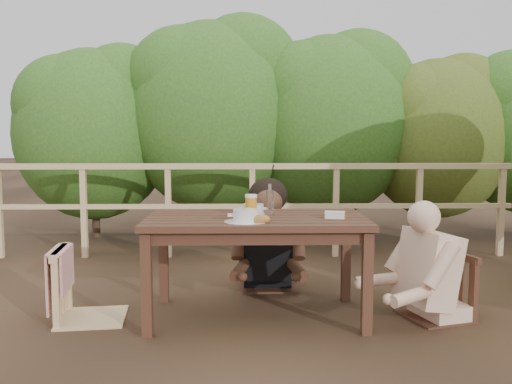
{
  "coord_description": "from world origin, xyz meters",
  "views": [
    {
      "loc": [
        -0.08,
        -3.86,
        1.29
      ],
      "look_at": [
        0.0,
        0.05,
        0.9
      ],
      "focal_mm": 38.68,
      "sensor_mm": 36.0,
      "label": 1
    }
  ],
  "objects_px": {
    "diner_right": "(442,221)",
    "soup_far": "(253,210)",
    "bread_roll": "(261,219)",
    "bottle": "(270,200)",
    "soup_near": "(246,217)",
    "butter_tub": "(335,216)",
    "beer_glass": "(251,206)",
    "chair_right": "(437,257)",
    "chair_left": "(90,252)",
    "chair_far": "(268,228)",
    "table": "(256,268)",
    "woman": "(268,203)"
  },
  "relations": [
    {
      "from": "soup_far",
      "to": "chair_far",
      "type": "bearing_deg",
      "value": 78.66
    },
    {
      "from": "soup_far",
      "to": "beer_glass",
      "type": "height_order",
      "value": "beer_glass"
    },
    {
      "from": "chair_left",
      "to": "butter_tub",
      "type": "bearing_deg",
      "value": -98.71
    },
    {
      "from": "soup_near",
      "to": "diner_right",
      "type": "bearing_deg",
      "value": 7.76
    },
    {
      "from": "chair_far",
      "to": "bread_roll",
      "type": "distance_m",
      "value": 1.12
    },
    {
      "from": "chair_right",
      "to": "bottle",
      "type": "height_order",
      "value": "bottle"
    },
    {
      "from": "woman",
      "to": "soup_near",
      "type": "xyz_separation_m",
      "value": [
        -0.19,
        -1.06,
        0.04
      ]
    },
    {
      "from": "chair_right",
      "to": "diner_right",
      "type": "xyz_separation_m",
      "value": [
        0.03,
        0.0,
        0.26
      ]
    },
    {
      "from": "bread_roll",
      "to": "soup_near",
      "type": "bearing_deg",
      "value": 155.38
    },
    {
      "from": "beer_glass",
      "to": "chair_far",
      "type": "bearing_deg",
      "value": 78.84
    },
    {
      "from": "table",
      "to": "chair_far",
      "type": "relative_size",
      "value": 1.51
    },
    {
      "from": "chair_right",
      "to": "butter_tub",
      "type": "xyz_separation_m",
      "value": [
        -0.74,
        -0.04,
        0.31
      ]
    },
    {
      "from": "chair_far",
      "to": "butter_tub",
      "type": "bearing_deg",
      "value": -63.17
    },
    {
      "from": "chair_left",
      "to": "diner_right",
      "type": "distance_m",
      "value": 2.5
    },
    {
      "from": "diner_right",
      "to": "soup_far",
      "type": "bearing_deg",
      "value": 64.75
    },
    {
      "from": "soup_near",
      "to": "butter_tub",
      "type": "relative_size",
      "value": 2.09
    },
    {
      "from": "soup_near",
      "to": "bread_roll",
      "type": "height_order",
      "value": "soup_near"
    },
    {
      "from": "woman",
      "to": "diner_right",
      "type": "height_order",
      "value": "woman"
    },
    {
      "from": "soup_near",
      "to": "butter_tub",
      "type": "xyz_separation_m",
      "value": [
        0.62,
        0.15,
        -0.02
      ]
    },
    {
      "from": "diner_right",
      "to": "soup_near",
      "type": "bearing_deg",
      "value": 80.75
    },
    {
      "from": "chair_left",
      "to": "chair_far",
      "type": "relative_size",
      "value": 0.95
    },
    {
      "from": "bottle",
      "to": "chair_left",
      "type": "bearing_deg",
      "value": -175.65
    },
    {
      "from": "bread_roll",
      "to": "butter_tub",
      "type": "distance_m",
      "value": 0.55
    },
    {
      "from": "chair_far",
      "to": "chair_right",
      "type": "distance_m",
      "value": 1.45
    },
    {
      "from": "chair_left",
      "to": "chair_right",
      "type": "bearing_deg",
      "value": -97.13
    },
    {
      "from": "chair_right",
      "to": "bread_roll",
      "type": "xyz_separation_m",
      "value": [
        -1.26,
        -0.24,
        0.31
      ]
    },
    {
      "from": "beer_glass",
      "to": "chair_right",
      "type": "bearing_deg",
      "value": -3.98
    },
    {
      "from": "beer_glass",
      "to": "butter_tub",
      "type": "distance_m",
      "value": 0.6
    },
    {
      "from": "chair_right",
      "to": "bread_roll",
      "type": "relative_size",
      "value": 7.35
    },
    {
      "from": "chair_right",
      "to": "chair_far",
      "type": "bearing_deg",
      "value": -143.14
    },
    {
      "from": "soup_near",
      "to": "table",
      "type": "bearing_deg",
      "value": 72.28
    },
    {
      "from": "chair_far",
      "to": "bottle",
      "type": "height_order",
      "value": "chair_far"
    },
    {
      "from": "bread_roll",
      "to": "bottle",
      "type": "bearing_deg",
      "value": 78.14
    },
    {
      "from": "diner_right",
      "to": "soup_near",
      "type": "distance_m",
      "value": 1.4
    },
    {
      "from": "chair_right",
      "to": "soup_near",
      "type": "xyz_separation_m",
      "value": [
        -1.36,
        -0.19,
        0.33
      ]
    },
    {
      "from": "soup_near",
      "to": "bottle",
      "type": "xyz_separation_m",
      "value": [
        0.17,
        0.3,
        0.07
      ]
    },
    {
      "from": "chair_right",
      "to": "beer_glass",
      "type": "relative_size",
      "value": 5.26
    },
    {
      "from": "table",
      "to": "soup_near",
      "type": "distance_m",
      "value": 0.47
    },
    {
      "from": "chair_far",
      "to": "beer_glass",
      "type": "xyz_separation_m",
      "value": [
        -0.15,
        -0.76,
        0.29
      ]
    },
    {
      "from": "chair_left",
      "to": "soup_near",
      "type": "distance_m",
      "value": 1.15
    },
    {
      "from": "chair_left",
      "to": "bread_roll",
      "type": "distance_m",
      "value": 1.25
    },
    {
      "from": "table",
      "to": "chair_right",
      "type": "distance_m",
      "value": 1.29
    },
    {
      "from": "chair_far",
      "to": "butter_tub",
      "type": "relative_size",
      "value": 7.37
    },
    {
      "from": "chair_far",
      "to": "bottle",
      "type": "bearing_deg",
      "value": -89.98
    },
    {
      "from": "soup_far",
      "to": "bottle",
      "type": "bearing_deg",
      "value": -34.4
    },
    {
      "from": "beer_glass",
      "to": "chair_left",
      "type": "bearing_deg",
      "value": -176.15
    },
    {
      "from": "table",
      "to": "chair_left",
      "type": "xyz_separation_m",
      "value": [
        -1.17,
        -0.02,
        0.13
      ]
    },
    {
      "from": "butter_tub",
      "to": "chair_left",
      "type": "bearing_deg",
      "value": -169.91
    },
    {
      "from": "chair_right",
      "to": "soup_near",
      "type": "bearing_deg",
      "value": -99.08
    },
    {
      "from": "woman",
      "to": "butter_tub",
      "type": "relative_size",
      "value": 10.46
    }
  ]
}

